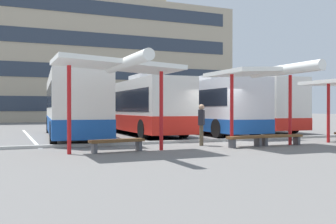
% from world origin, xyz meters
% --- Properties ---
extents(ground_plane, '(160.00, 160.00, 0.00)m').
position_xyz_m(ground_plane, '(0.00, 0.00, 0.00)').
color(ground_plane, slate).
extents(terminal_building, '(39.34, 11.35, 18.05)m').
position_xyz_m(terminal_building, '(0.04, 36.13, 7.67)').
color(terminal_building, tan).
rests_on(terminal_building, ground).
extents(coach_bus_0, '(3.47, 11.82, 3.57)m').
position_xyz_m(coach_bus_0, '(-6.02, 5.85, 1.64)').
color(coach_bus_0, silver).
rests_on(coach_bus_0, ground).
extents(coach_bus_1, '(2.64, 11.77, 3.48)m').
position_xyz_m(coach_bus_1, '(-1.84, 7.22, 1.58)').
color(coach_bus_1, silver).
rests_on(coach_bus_1, ground).
extents(coach_bus_2, '(2.85, 11.32, 3.49)m').
position_xyz_m(coach_bus_2, '(2.09, 6.17, 1.61)').
color(coach_bus_2, silver).
rests_on(coach_bus_2, ground).
extents(coach_bus_3, '(3.29, 12.52, 3.75)m').
position_xyz_m(coach_bus_3, '(6.28, 8.33, 1.75)').
color(coach_bus_3, silver).
rests_on(coach_bus_3, ground).
extents(lane_stripe_0, '(0.16, 14.00, 0.01)m').
position_xyz_m(lane_stripe_0, '(-8.16, 7.10, 0.00)').
color(lane_stripe_0, white).
rests_on(lane_stripe_0, ground).
extents(lane_stripe_1, '(0.16, 14.00, 0.01)m').
position_xyz_m(lane_stripe_1, '(-4.08, 7.10, 0.00)').
color(lane_stripe_1, white).
rests_on(lane_stripe_1, ground).
extents(lane_stripe_2, '(0.16, 14.00, 0.01)m').
position_xyz_m(lane_stripe_2, '(0.00, 7.10, 0.00)').
color(lane_stripe_2, white).
rests_on(lane_stripe_2, ground).
extents(lane_stripe_3, '(0.16, 14.00, 0.01)m').
position_xyz_m(lane_stripe_3, '(4.08, 7.10, 0.00)').
color(lane_stripe_3, white).
rests_on(lane_stripe_3, ground).
extents(lane_stripe_4, '(0.16, 14.00, 0.01)m').
position_xyz_m(lane_stripe_4, '(8.16, 7.10, 0.00)').
color(lane_stripe_4, white).
rests_on(lane_stripe_4, ground).
extents(waiting_shelter_0, '(4.35, 4.47, 3.26)m').
position_xyz_m(waiting_shelter_0, '(-5.75, -2.36, 2.99)').
color(waiting_shelter_0, red).
rests_on(waiting_shelter_0, ground).
extents(bench_0, '(2.04, 0.67, 0.45)m').
position_xyz_m(bench_0, '(-5.75, -2.06, 0.34)').
color(bench_0, brown).
rests_on(bench_0, ground).
extents(waiting_shelter_1, '(3.89, 4.75, 3.21)m').
position_xyz_m(waiting_shelter_1, '(0.29, -2.56, 2.96)').
color(waiting_shelter_1, red).
rests_on(waiting_shelter_1, ground).
extents(bench_1, '(1.64, 0.58, 0.45)m').
position_xyz_m(bench_1, '(-0.61, -2.42, 0.33)').
color(bench_1, brown).
rests_on(bench_1, ground).
extents(bench_2, '(1.93, 0.48, 0.45)m').
position_xyz_m(bench_2, '(1.19, -2.36, 0.34)').
color(bench_2, brown).
rests_on(bench_2, ground).
extents(platform_kerb, '(44.00, 0.24, 0.12)m').
position_xyz_m(platform_kerb, '(0.00, 0.38, 0.06)').
color(platform_kerb, '#ADADA8').
rests_on(platform_kerb, ground).
extents(waiting_passenger_0, '(0.46, 0.53, 1.72)m').
position_xyz_m(waiting_passenger_0, '(-1.87, -1.10, 1.00)').
color(waiting_passenger_0, brown).
rests_on(waiting_passenger_0, ground).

